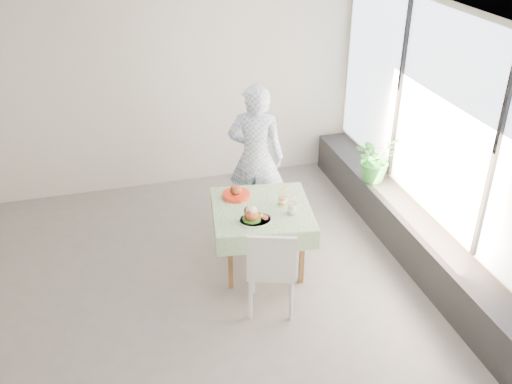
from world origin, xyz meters
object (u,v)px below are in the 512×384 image
object	(u,v)px
chair_far	(258,206)
juice_cup_orange	(282,200)
chair_near	(272,283)
main_dish	(253,216)
cafe_table	(262,230)
diner	(256,157)
potted_plant	(376,158)

from	to	relation	value
chair_far	juice_cup_orange	distance (m)	1.01
chair_near	main_dish	size ratio (longest dim) A/B	2.89
chair_far	main_dish	world-z (taller)	main_dish
cafe_table	diner	distance (m)	0.98
chair_near	juice_cup_orange	world-z (taller)	juice_cup_orange
cafe_table	diner	size ratio (longest dim) A/B	0.64
diner	potted_plant	bearing A→B (deg)	-164.21
juice_cup_orange	potted_plant	bearing A→B (deg)	25.30
diner	potted_plant	xyz separation A→B (m)	(1.49, -0.17, -0.12)
cafe_table	chair_far	distance (m)	0.89
potted_plant	main_dish	bearing A→B (deg)	-153.27
juice_cup_orange	chair_far	bearing A→B (deg)	92.60
potted_plant	cafe_table	bearing A→B (deg)	-157.80
chair_far	diner	size ratio (longest dim) A/B	0.43
chair_far	main_dish	xyz separation A→B (m)	(-0.35, -1.08, 0.55)
main_dish	chair_far	bearing A→B (deg)	71.98
chair_near	potted_plant	world-z (taller)	potted_plant
cafe_table	juice_cup_orange	size ratio (longest dim) A/B	4.52
chair_near	chair_far	bearing A→B (deg)	79.17
chair_far	chair_near	world-z (taller)	chair_near
potted_plant	chair_far	bearing A→B (deg)	173.56
diner	main_dish	bearing A→B (deg)	95.54
diner	main_dish	xyz separation A→B (m)	(-0.33, -1.09, -0.12)
potted_plant	juice_cup_orange	bearing A→B (deg)	-154.70
chair_far	chair_near	distance (m)	1.61
chair_near	potted_plant	xyz separation A→B (m)	(1.77, 1.41, 0.50)
diner	juice_cup_orange	world-z (taller)	diner
chair_near	juice_cup_orange	bearing A→B (deg)	65.18
juice_cup_orange	potted_plant	distance (m)	1.58
chair_far	chair_near	xyz separation A→B (m)	(-0.30, -1.58, 0.06)
cafe_table	chair_far	xyz separation A→B (m)	(0.19, 0.84, -0.21)
chair_far	potted_plant	size ratio (longest dim) A/B	1.33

